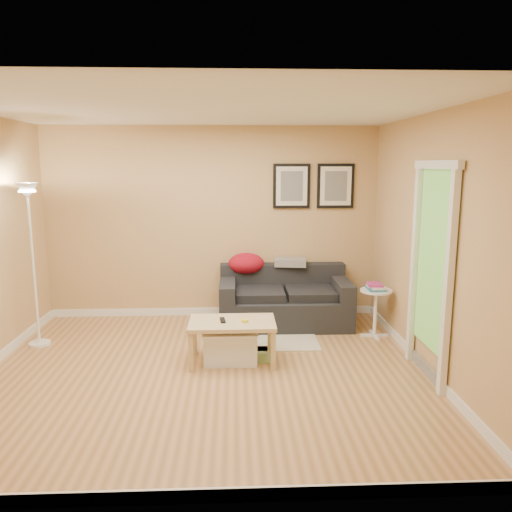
# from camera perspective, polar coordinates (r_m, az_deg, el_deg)

# --- Properties ---
(floor) EXTENTS (4.50, 4.50, 0.00)m
(floor) POSITION_cam_1_polar(r_m,az_deg,el_deg) (5.25, -5.75, -13.11)
(floor) COLOR tan
(floor) RESTS_ON ground
(ceiling) EXTENTS (4.50, 4.50, 0.00)m
(ceiling) POSITION_cam_1_polar(r_m,az_deg,el_deg) (4.84, -6.34, 16.37)
(ceiling) COLOR white
(ceiling) RESTS_ON wall_back
(wall_back) EXTENTS (4.50, 0.00, 4.50)m
(wall_back) POSITION_cam_1_polar(r_m,az_deg,el_deg) (6.86, -5.02, 3.77)
(wall_back) COLOR tan
(wall_back) RESTS_ON ground
(wall_front) EXTENTS (4.50, 0.00, 4.50)m
(wall_front) POSITION_cam_1_polar(r_m,az_deg,el_deg) (2.93, -8.40, -5.44)
(wall_front) COLOR tan
(wall_front) RESTS_ON ground
(wall_right) EXTENTS (0.00, 4.00, 4.00)m
(wall_right) POSITION_cam_1_polar(r_m,az_deg,el_deg) (5.25, 19.32, 1.14)
(wall_right) COLOR tan
(wall_right) RESTS_ON ground
(baseboard_back) EXTENTS (4.50, 0.02, 0.10)m
(baseboard_back) POSITION_cam_1_polar(r_m,az_deg,el_deg) (7.10, -4.86, -6.30)
(baseboard_back) COLOR white
(baseboard_back) RESTS_ON ground
(baseboard_front) EXTENTS (4.50, 0.02, 0.10)m
(baseboard_front) POSITION_cam_1_polar(r_m,az_deg,el_deg) (3.50, -7.78, -25.50)
(baseboard_front) COLOR white
(baseboard_front) RESTS_ON ground
(baseboard_right) EXTENTS (0.02, 4.00, 0.10)m
(baseboard_right) POSITION_cam_1_polar(r_m,az_deg,el_deg) (5.57, 18.43, -11.65)
(baseboard_right) COLOR white
(baseboard_right) RESTS_ON ground
(sofa) EXTENTS (1.70, 0.90, 0.75)m
(sofa) POSITION_cam_1_polar(r_m,az_deg,el_deg) (6.60, 3.30, -4.66)
(sofa) COLOR black
(sofa) RESTS_ON ground
(red_throw) EXTENTS (0.48, 0.36, 0.28)m
(red_throw) POSITION_cam_1_polar(r_m,az_deg,el_deg) (6.75, -1.12, -0.85)
(red_throw) COLOR maroon
(red_throw) RESTS_ON sofa
(plaid_throw) EXTENTS (0.45, 0.32, 0.10)m
(plaid_throw) POSITION_cam_1_polar(r_m,az_deg,el_deg) (6.81, 3.96, -0.70)
(plaid_throw) COLOR tan
(plaid_throw) RESTS_ON sofa
(framed_print_left) EXTENTS (0.50, 0.04, 0.60)m
(framed_print_left) POSITION_cam_1_polar(r_m,az_deg,el_deg) (6.83, 4.08, 7.97)
(framed_print_left) COLOR black
(framed_print_left) RESTS_ON wall_back
(framed_print_right) EXTENTS (0.50, 0.04, 0.60)m
(framed_print_right) POSITION_cam_1_polar(r_m,az_deg,el_deg) (6.92, 9.06, 7.90)
(framed_print_right) COLOR black
(framed_print_right) RESTS_ON wall_back
(area_rug) EXTENTS (1.25, 0.85, 0.01)m
(area_rug) POSITION_cam_1_polar(r_m,az_deg,el_deg) (6.14, 1.04, -9.42)
(area_rug) COLOR beige
(area_rug) RESTS_ON ground
(green_runner) EXTENTS (0.70, 0.50, 0.01)m
(green_runner) POSITION_cam_1_polar(r_m,az_deg,el_deg) (5.66, -1.97, -11.22)
(green_runner) COLOR #668C4C
(green_runner) RESTS_ON ground
(coffee_table) EXTENTS (1.05, 0.85, 0.46)m
(coffee_table) POSITION_cam_1_polar(r_m,az_deg,el_deg) (5.42, -2.72, -9.72)
(coffee_table) COLOR tan
(coffee_table) RESTS_ON ground
(remote_control) EXTENTS (0.07, 0.16, 0.02)m
(remote_control) POSITION_cam_1_polar(r_m,az_deg,el_deg) (5.34, -3.84, -7.32)
(remote_control) COLOR black
(remote_control) RESTS_ON coffee_table
(tape_roll) EXTENTS (0.07, 0.07, 0.03)m
(tape_roll) POSITION_cam_1_polar(r_m,az_deg,el_deg) (5.30, -1.29, -7.41)
(tape_roll) COLOR yellow
(tape_roll) RESTS_ON coffee_table
(storage_bin) EXTENTS (0.58, 0.42, 0.36)m
(storage_bin) POSITION_cam_1_polar(r_m,az_deg,el_deg) (5.45, -2.92, -10.13)
(storage_bin) COLOR white
(storage_bin) RESTS_ON ground
(side_table) EXTENTS (0.39, 0.39, 0.59)m
(side_table) POSITION_cam_1_polar(r_m,az_deg,el_deg) (6.33, 13.45, -6.37)
(side_table) COLOR white
(side_table) RESTS_ON ground
(book_stack) EXTENTS (0.23, 0.28, 0.08)m
(book_stack) POSITION_cam_1_polar(r_m,az_deg,el_deg) (6.24, 13.47, -3.41)
(book_stack) COLOR #2B6E82
(book_stack) RESTS_ON side_table
(floor_lamp) EXTENTS (0.25, 0.25, 1.90)m
(floor_lamp) POSITION_cam_1_polar(r_m,az_deg,el_deg) (6.26, -24.04, -1.48)
(floor_lamp) COLOR white
(floor_lamp) RESTS_ON ground
(doorway) EXTENTS (0.12, 1.01, 2.13)m
(doorway) POSITION_cam_1_polar(r_m,az_deg,el_deg) (5.14, 19.23, -2.16)
(doorway) COLOR white
(doorway) RESTS_ON ground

